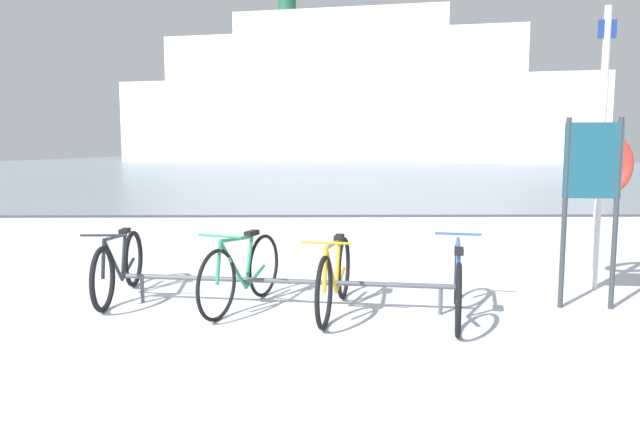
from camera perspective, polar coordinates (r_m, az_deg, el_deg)
The scene contains 9 objects.
ground at distance 57.67m, azimuth -2.46°, elevation 4.80°, with size 80.00×132.00×0.08m.
bike_rack at distance 5.86m, azimuth -3.45°, elevation -6.87°, with size 3.41×0.60×0.31m.
bicycle_0 at distance 6.60m, azimuth -19.37°, elevation -5.00°, with size 0.46×1.72×0.77m.
bicycle_1 at distance 5.90m, azimuth -7.79°, elevation -5.82°, with size 0.70×1.55×0.81m.
bicycle_2 at distance 5.69m, azimuth 1.47°, elevation -6.35°, with size 0.54×1.72×0.79m.
bicycle_3 at distance 5.63m, azimuth 13.54°, elevation -6.74°, with size 0.55×1.68×0.77m.
info_sign at distance 6.32m, azimuth 25.46°, elevation 2.98°, with size 0.55×0.11×1.93m.
rescue_post at distance 7.26m, azimuth 26.14°, elevation 4.94°, with size 0.77×0.12×3.19m.
ferry_ship at distance 74.78m, azimuth 3.02°, elevation 11.10°, with size 59.56×24.62×22.92m.
Camera 1 is at (1.65, -3.73, 1.62)m, focal length 32.13 mm.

